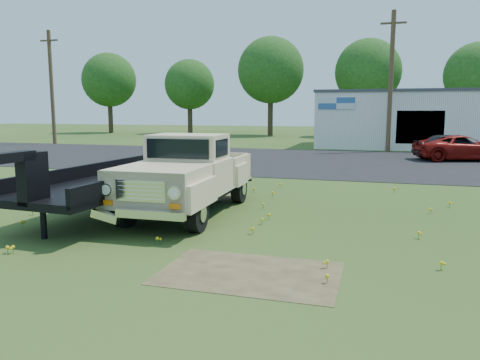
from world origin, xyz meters
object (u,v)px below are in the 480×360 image
Objects in this scene: vintage_pickup_truck at (188,174)px; flatbed_trailer at (116,177)px; red_pickup at (462,148)px; dark_sedan at (455,147)px.

vintage_pickup_truck is 1.92m from flatbed_trailer.
vintage_pickup_truck reaches higher than flatbed_trailer.
flatbed_trailer is (-1.84, -0.53, -0.09)m from vintage_pickup_truck.
red_pickup is 1.14× the size of dark_sedan.
flatbed_trailer is 20.22m from dark_sedan.
flatbed_trailer is at bearing 130.20° from red_pickup.
red_pickup is 0.39m from dark_sedan.
flatbed_trailer reaches higher than dark_sedan.
vintage_pickup_truck reaches higher than dark_sedan.
flatbed_trailer is at bearing 135.47° from dark_sedan.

